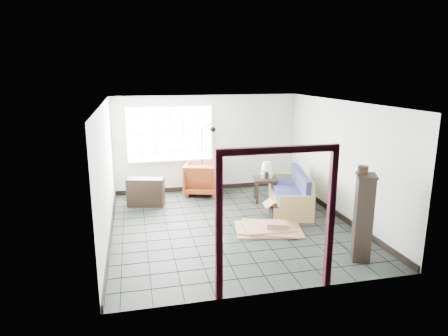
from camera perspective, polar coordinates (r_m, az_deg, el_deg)
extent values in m
plane|color=black|center=(8.64, 1.01, -8.15)|extent=(5.50, 5.50, 0.00)
cube|color=silver|center=(10.88, -2.47, 3.52)|extent=(5.00, 0.02, 2.60)
cube|color=silver|center=(5.72, 7.76, -5.90)|extent=(5.00, 0.02, 2.60)
cube|color=silver|center=(8.03, -16.54, -0.65)|extent=(0.02, 5.50, 2.60)
cube|color=silver|center=(9.16, 16.40, 1.07)|extent=(0.02, 5.50, 2.60)
cube|color=white|center=(8.05, 1.08, 9.33)|extent=(5.00, 5.50, 0.02)
cube|color=black|center=(11.14, -2.38, -2.79)|extent=(4.95, 0.03, 0.12)
cube|color=black|center=(8.41, -15.83, -8.87)|extent=(0.03, 5.45, 0.12)
cube|color=black|center=(9.49, 15.79, -6.26)|extent=(0.03, 5.45, 0.12)
cube|color=silver|center=(10.66, -7.76, 4.83)|extent=(2.32, 0.06, 1.52)
cube|color=white|center=(10.62, -7.74, 4.80)|extent=(2.20, 0.02, 1.40)
cube|color=#3C0D1B|center=(5.63, -0.74, -8.84)|extent=(0.10, 0.08, 2.10)
cube|color=#3C0D1B|center=(6.19, 14.97, -7.20)|extent=(0.10, 0.08, 2.10)
cube|color=#3C0D1B|center=(5.54, 7.85, 2.58)|extent=(1.80, 0.08, 0.10)
cube|color=olive|center=(9.75, 9.31, -4.68)|extent=(1.17, 2.03, 0.34)
cube|color=olive|center=(8.79, 10.37, -5.85)|extent=(0.76, 0.23, 0.61)
cube|color=olive|center=(10.64, 8.49, -2.34)|extent=(0.76, 0.23, 0.61)
cube|color=olive|center=(9.71, 11.39, -2.67)|extent=(0.50, 1.88, 0.67)
cube|color=#19203F|center=(9.08, 9.88, -4.43)|extent=(0.81, 0.75, 0.15)
cube|color=#19203F|center=(9.07, 11.67, -3.03)|extent=(0.27, 0.63, 0.50)
cube|color=#19203F|center=(9.68, 9.25, -3.28)|extent=(0.81, 0.75, 0.15)
cube|color=#19203F|center=(9.66, 10.92, -1.96)|extent=(0.27, 0.63, 0.50)
cube|color=#19203F|center=(10.27, 8.69, -2.27)|extent=(0.81, 0.75, 0.15)
cube|color=#19203F|center=(10.26, 10.26, -1.02)|extent=(0.27, 0.63, 0.50)
imported|color=maroon|center=(10.69, -3.08, -1.23)|extent=(1.14, 1.10, 0.94)
cube|color=black|center=(10.06, 5.93, -1.61)|extent=(0.65, 0.65, 0.07)
cube|color=black|center=(9.90, 4.77, -3.62)|extent=(0.07, 0.07, 0.55)
cube|color=black|center=(9.96, 7.30, -3.59)|extent=(0.07, 0.07, 0.55)
cube|color=black|center=(10.33, 4.53, -2.90)|extent=(0.07, 0.07, 0.55)
cube|color=black|center=(10.38, 6.96, -2.87)|extent=(0.07, 0.07, 0.55)
cylinder|color=black|center=(10.01, 6.08, -1.07)|extent=(0.11, 0.11, 0.15)
cylinder|color=black|center=(9.98, 6.10, -0.37)|extent=(0.03, 0.03, 0.10)
cone|color=beige|center=(9.95, 6.12, 0.28)|extent=(0.29, 0.29, 0.21)
cube|color=silver|center=(10.11, 6.06, -1.04)|extent=(0.34, 0.30, 0.10)
cylinder|color=black|center=(10.10, 5.25, -1.03)|extent=(0.04, 0.07, 0.06)
cylinder|color=black|center=(10.81, -3.11, -3.55)|extent=(0.36, 0.36, 0.03)
cylinder|color=black|center=(10.58, -3.17, 1.01)|extent=(0.03, 0.03, 1.75)
cylinder|color=black|center=(10.43, -2.43, 5.96)|extent=(0.29, 0.11, 0.16)
sphere|color=black|center=(10.45, -1.62, 5.55)|extent=(0.19, 0.19, 0.16)
cube|color=black|center=(9.93, -11.12, -3.38)|extent=(0.94, 0.56, 0.69)
cube|color=black|center=(9.93, -11.12, -3.33)|extent=(0.87, 0.49, 0.03)
cube|color=black|center=(7.29, 19.25, -6.79)|extent=(0.41, 0.46, 1.51)
cube|color=black|center=(7.07, 19.73, -1.03)|extent=(0.46, 0.51, 0.04)
cylinder|color=black|center=(7.08, 19.23, -0.27)|extent=(0.18, 0.18, 0.13)
cube|color=#936D47|center=(9.03, 8.26, -7.24)|extent=(0.53, 0.44, 0.02)
cube|color=black|center=(8.91, 6.76, -6.38)|extent=(0.06, 0.39, 0.34)
cube|color=#936D47|center=(9.04, 9.82, -6.21)|extent=(0.06, 0.39, 0.34)
cube|color=#936D47|center=(8.79, 8.63, -6.73)|extent=(0.49, 0.07, 0.34)
cube|color=#936D47|center=(9.15, 7.98, -5.88)|extent=(0.49, 0.07, 0.34)
cube|color=#936D47|center=(8.82, 6.36, -5.02)|extent=(0.23, 0.41, 0.14)
cube|color=#936D47|center=(8.99, 10.30, -4.82)|extent=(0.23, 0.41, 0.14)
cube|color=#936D47|center=(8.43, 6.34, -8.68)|extent=(1.51, 1.20, 0.03)
cube|color=#936D47|center=(8.42, 6.34, -8.51)|extent=(1.42, 1.26, 0.03)
cube|color=#936D47|center=(8.41, 6.35, -8.33)|extent=(1.04, 0.77, 0.03)
cube|color=#936D47|center=(8.35, 7.56, -8.01)|extent=(0.48, 0.43, 0.11)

